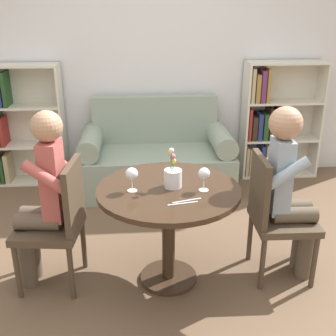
{
  "coord_description": "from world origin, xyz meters",
  "views": [
    {
      "loc": [
        -0.2,
        -2.49,
        1.85
      ],
      "look_at": [
        0.0,
        0.05,
        0.83
      ],
      "focal_mm": 45.0,
      "sensor_mm": 36.0,
      "label": 1
    }
  ],
  "objects_px": {
    "chair_right": "(274,212)",
    "wine_glass_left": "(132,175)",
    "chair_left": "(59,219)",
    "person_right": "(289,188)",
    "person_left": "(43,197)",
    "bookshelf_right": "(271,124)",
    "flower_vase": "(173,176)",
    "bookshelf_left": "(12,125)",
    "couch": "(156,159)",
    "wine_glass_right": "(204,174)"
  },
  "relations": [
    {
      "from": "bookshelf_left",
      "to": "chair_left",
      "type": "height_order",
      "value": "bookshelf_left"
    },
    {
      "from": "bookshelf_left",
      "to": "wine_glass_right",
      "type": "bearing_deg",
      "value": -48.49
    },
    {
      "from": "person_left",
      "to": "wine_glass_left",
      "type": "relative_size",
      "value": 7.74
    },
    {
      "from": "couch",
      "to": "wine_glass_left",
      "type": "relative_size",
      "value": 9.65
    },
    {
      "from": "chair_right",
      "to": "wine_glass_left",
      "type": "relative_size",
      "value": 5.64
    },
    {
      "from": "chair_left",
      "to": "wine_glass_left",
      "type": "relative_size",
      "value": 5.64
    },
    {
      "from": "person_right",
      "to": "flower_vase",
      "type": "relative_size",
      "value": 4.49
    },
    {
      "from": "wine_glass_left",
      "to": "flower_vase",
      "type": "distance_m",
      "value": 0.27
    },
    {
      "from": "wine_glass_right",
      "to": "person_right",
      "type": "bearing_deg",
      "value": 6.95
    },
    {
      "from": "bookshelf_right",
      "to": "flower_vase",
      "type": "distance_m",
      "value": 2.25
    },
    {
      "from": "chair_left",
      "to": "person_right",
      "type": "xyz_separation_m",
      "value": [
        1.55,
        -0.01,
        0.18
      ]
    },
    {
      "from": "couch",
      "to": "chair_left",
      "type": "bearing_deg",
      "value": -114.79
    },
    {
      "from": "couch",
      "to": "wine_glass_right",
      "type": "relative_size",
      "value": 9.87
    },
    {
      "from": "chair_right",
      "to": "person_left",
      "type": "bearing_deg",
      "value": 90.38
    },
    {
      "from": "person_right",
      "to": "wine_glass_right",
      "type": "relative_size",
      "value": 7.93
    },
    {
      "from": "bookshelf_left",
      "to": "flower_vase",
      "type": "height_order",
      "value": "bookshelf_left"
    },
    {
      "from": "couch",
      "to": "chair_left",
      "type": "relative_size",
      "value": 1.71
    },
    {
      "from": "wine_glass_left",
      "to": "wine_glass_right",
      "type": "bearing_deg",
      "value": -3.46
    },
    {
      "from": "flower_vase",
      "to": "couch",
      "type": "bearing_deg",
      "value": 91.03
    },
    {
      "from": "person_left",
      "to": "person_right",
      "type": "height_order",
      "value": "person_right"
    },
    {
      "from": "chair_right",
      "to": "wine_glass_left",
      "type": "height_order",
      "value": "chair_right"
    },
    {
      "from": "bookshelf_left",
      "to": "person_left",
      "type": "height_order",
      "value": "bookshelf_left"
    },
    {
      "from": "chair_right",
      "to": "person_right",
      "type": "xyz_separation_m",
      "value": [
        0.09,
        -0.0,
        0.18
      ]
    },
    {
      "from": "bookshelf_right",
      "to": "person_right",
      "type": "relative_size",
      "value": 1.02
    },
    {
      "from": "chair_left",
      "to": "bookshelf_left",
      "type": "bearing_deg",
      "value": -150.96
    },
    {
      "from": "chair_right",
      "to": "person_right",
      "type": "height_order",
      "value": "person_right"
    },
    {
      "from": "person_left",
      "to": "person_right",
      "type": "distance_m",
      "value": 1.64
    },
    {
      "from": "chair_right",
      "to": "wine_glass_right",
      "type": "relative_size",
      "value": 5.77
    },
    {
      "from": "bookshelf_left",
      "to": "wine_glass_left",
      "type": "relative_size",
      "value": 7.91
    },
    {
      "from": "bookshelf_right",
      "to": "flower_vase",
      "type": "height_order",
      "value": "bookshelf_right"
    },
    {
      "from": "person_left",
      "to": "flower_vase",
      "type": "xyz_separation_m",
      "value": [
        0.85,
        -0.03,
        0.14
      ]
    },
    {
      "from": "chair_right",
      "to": "wine_glass_right",
      "type": "distance_m",
      "value": 0.61
    },
    {
      "from": "wine_glass_left",
      "to": "wine_glass_right",
      "type": "height_order",
      "value": "wine_glass_left"
    },
    {
      "from": "flower_vase",
      "to": "wine_glass_right",
      "type": "bearing_deg",
      "value": -20.27
    },
    {
      "from": "couch",
      "to": "bookshelf_left",
      "type": "distance_m",
      "value": 1.55
    },
    {
      "from": "chair_left",
      "to": "person_left",
      "type": "bearing_deg",
      "value": -94.43
    },
    {
      "from": "person_left",
      "to": "couch",
      "type": "bearing_deg",
      "value": 159.06
    },
    {
      "from": "bookshelf_right",
      "to": "chair_left",
      "type": "relative_size",
      "value": 1.4
    },
    {
      "from": "chair_left",
      "to": "person_right",
      "type": "height_order",
      "value": "person_right"
    },
    {
      "from": "person_right",
      "to": "flower_vase",
      "type": "bearing_deg",
      "value": 91.48
    },
    {
      "from": "couch",
      "to": "flower_vase",
      "type": "height_order",
      "value": "flower_vase"
    },
    {
      "from": "couch",
      "to": "wine_glass_right",
      "type": "height_order",
      "value": "couch"
    },
    {
      "from": "bookshelf_right",
      "to": "person_left",
      "type": "bearing_deg",
      "value": -138.82
    },
    {
      "from": "chair_left",
      "to": "chair_right",
      "type": "distance_m",
      "value": 1.47
    },
    {
      "from": "chair_left",
      "to": "flower_vase",
      "type": "bearing_deg",
      "value": 95.61
    },
    {
      "from": "bookshelf_right",
      "to": "person_right",
      "type": "height_order",
      "value": "bookshelf_right"
    },
    {
      "from": "person_left",
      "to": "person_right",
      "type": "relative_size",
      "value": 1.0
    },
    {
      "from": "couch",
      "to": "chair_right",
      "type": "distance_m",
      "value": 1.77
    },
    {
      "from": "person_left",
      "to": "chair_right",
      "type": "bearing_deg",
      "value": 95.71
    },
    {
      "from": "bookshelf_left",
      "to": "chair_right",
      "type": "distance_m",
      "value": 2.91
    }
  ]
}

